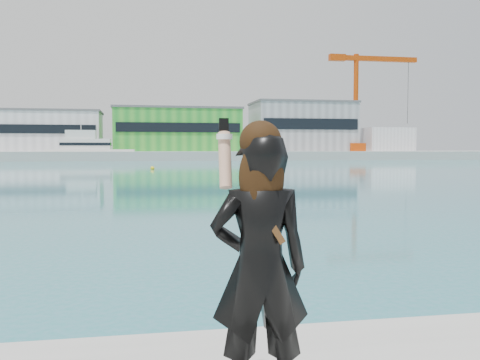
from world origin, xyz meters
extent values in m
cube|color=#9E9E99|center=(0.00, 130.00, 1.00)|extent=(320.00, 40.00, 2.00)
cube|color=silver|center=(-22.00, 128.00, 6.50)|extent=(24.00, 15.00, 9.00)
cube|color=black|center=(-22.00, 120.40, 6.95)|extent=(22.80, 0.20, 1.98)
cube|color=#59595B|center=(-22.00, 128.00, 11.25)|extent=(24.48, 15.30, 0.50)
cube|color=green|center=(8.00, 128.00, 7.00)|extent=(30.00, 16.00, 10.00)
cube|color=black|center=(8.00, 119.90, 7.50)|extent=(28.50, 0.20, 2.20)
cube|color=#59595B|center=(8.00, 128.00, 12.25)|extent=(30.60, 16.32, 0.50)
cube|color=gray|center=(40.00, 128.00, 8.00)|extent=(25.00, 15.00, 12.00)
cube|color=black|center=(40.00, 120.40, 8.60)|extent=(23.75, 0.20, 2.64)
cube|color=#59595B|center=(40.00, 128.00, 14.25)|extent=(25.50, 15.30, 0.50)
cube|color=silver|center=(62.00, 126.00, 5.00)|extent=(12.00, 10.00, 6.00)
cube|color=#D3450C|center=(52.00, 122.00, 3.00)|extent=(4.00, 4.00, 2.00)
cylinder|color=#D3450C|center=(52.00, 122.00, 15.00)|extent=(1.20, 1.20, 22.00)
cube|color=#D3450C|center=(58.00, 122.00, 25.00)|extent=(20.00, 1.20, 1.20)
cube|color=#D3450C|center=(47.00, 122.00, 25.00)|extent=(4.00, 1.60, 1.60)
cylinder|color=black|center=(66.00, 122.00, 17.00)|extent=(0.10, 0.10, 16.00)
cylinder|color=silver|center=(22.00, 121.00, 6.00)|extent=(0.16, 0.16, 8.00)
cube|color=red|center=(22.60, 121.00, 9.40)|extent=(1.20, 0.04, 0.80)
cube|color=silver|center=(-11.29, 115.47, 1.23)|extent=(18.54, 5.42, 2.46)
cube|color=silver|center=(-12.32, 115.49, 3.59)|extent=(10.33, 4.47, 2.26)
cube|color=silver|center=(-13.34, 115.51, 5.64)|extent=(6.21, 3.59, 1.85)
cube|color=black|center=(-12.32, 115.49, 3.59)|extent=(10.53, 4.58, 0.62)
cylinder|color=silver|center=(-13.34, 115.51, 7.59)|extent=(0.16, 0.16, 2.05)
sphere|color=yellow|center=(0.44, 62.58, 0.00)|extent=(0.50, 0.50, 0.50)
imported|color=black|center=(-0.42, -0.49, 1.70)|extent=(0.68, 0.47, 1.80)
sphere|color=black|center=(-0.42, -0.51, 2.54)|extent=(0.28, 0.28, 0.28)
ellipsoid|color=black|center=(-0.43, -0.56, 2.31)|extent=(0.30, 0.16, 0.48)
cylinder|color=tan|center=(-0.64, -0.37, 2.42)|extent=(0.10, 0.22, 0.39)
cylinder|color=white|center=(-0.63, -0.33, 2.58)|extent=(0.11, 0.11, 0.04)
cube|color=black|center=(-0.63, -0.29, 2.64)|extent=(0.07, 0.02, 0.13)
cube|color=#4C2D14|center=(-0.40, -0.57, 2.06)|extent=(0.25, 0.03, 0.37)
camera|label=1|loc=(-1.20, -3.89, 2.49)|focal=40.00mm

